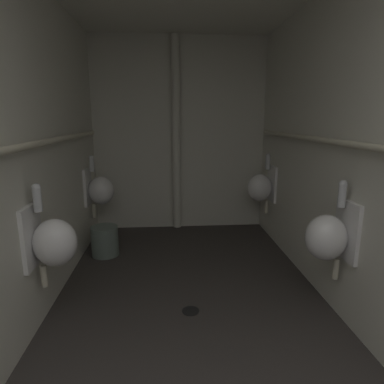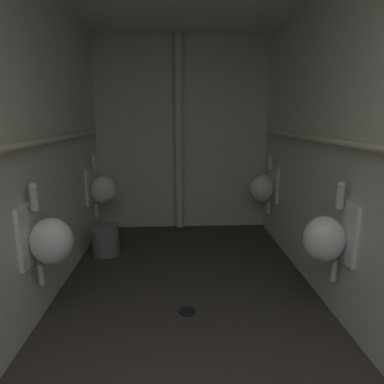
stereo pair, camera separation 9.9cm
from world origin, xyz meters
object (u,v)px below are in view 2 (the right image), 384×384
urinal_left_mid (48,240)px  urinal_left_far (101,189)px  urinal_right_far (264,187)px  floor_drain (187,311)px  urinal_right_mid (327,238)px  waste_bin (106,240)px  standpipe_back_wall (179,136)px

urinal_left_mid → urinal_left_far: (0.00, 1.68, 0.00)m
urinal_left_mid → urinal_left_far: bearing=90.0°
urinal_right_far → floor_drain: (-1.00, -1.59, -0.66)m
urinal_left_mid → floor_drain: bearing=6.3°
urinal_right_mid → urinal_right_far: bearing=90.0°
floor_drain → urinal_right_mid: bearing=-9.0°
floor_drain → waste_bin: bearing=126.6°
urinal_left_mid → urinal_right_far: same height
urinal_left_mid → waste_bin: 1.38m
urinal_right_far → floor_drain: urinal_right_far is taller
standpipe_back_wall → waste_bin: (-0.83, -0.85, -1.10)m
urinal_right_mid → floor_drain: bearing=171.0°
floor_drain → waste_bin: 1.47m
waste_bin → urinal_left_mid: bearing=-94.9°
urinal_left_mid → urinal_right_mid: (1.98, -0.05, 0.00)m
urinal_right_mid → floor_drain: size_ratio=5.39×
standpipe_back_wall → floor_drain: size_ratio=17.75×
urinal_left_mid → urinal_left_far: size_ratio=1.00×
urinal_left_far → urinal_right_mid: (1.98, -1.73, 0.00)m
urinal_left_mid → urinal_right_mid: size_ratio=1.00×
urinal_left_mid → floor_drain: size_ratio=5.39×
urinal_left_far → floor_drain: bearing=-58.1°
urinal_right_mid → standpipe_back_wall: (-1.04, 2.19, 0.60)m
urinal_left_mid → urinal_left_far: same height
urinal_left_far → urinal_right_far: 1.98m
urinal_left_far → waste_bin: (0.11, -0.40, -0.50)m
urinal_left_far → urinal_right_mid: bearing=-41.2°
floor_drain → urinal_left_mid: bearing=-173.7°
urinal_right_mid → floor_drain: (-1.00, 0.16, -0.66)m
urinal_left_mid → standpipe_back_wall: 2.41m
urinal_right_far → standpipe_back_wall: size_ratio=0.30×
urinal_left_mid → urinal_right_far: bearing=40.6°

